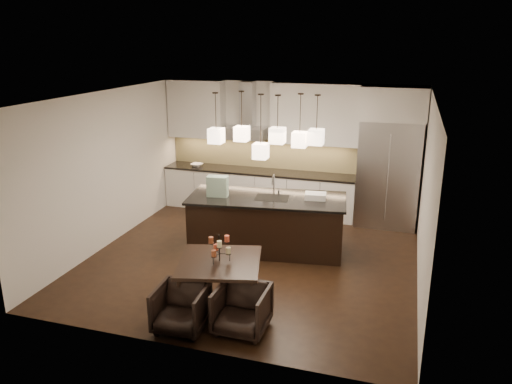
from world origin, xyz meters
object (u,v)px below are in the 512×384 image
(refrigerator, at_px, (388,174))
(dining_table, at_px, (220,282))
(island_body, at_px, (267,224))
(armchair_right, at_px, (242,309))
(armchair_left, at_px, (181,308))

(refrigerator, distance_m, dining_table, 4.56)
(island_body, distance_m, dining_table, 2.09)
(dining_table, bearing_deg, refrigerator, 48.52)
(refrigerator, xyz_separation_m, island_body, (-1.98, -1.91, -0.60))
(dining_table, distance_m, armchair_right, 0.77)
(armchair_right, bearing_deg, armchair_left, -165.18)
(island_body, relative_size, armchair_right, 3.91)
(armchair_left, bearing_deg, dining_table, 68.38)
(refrigerator, height_order, armchair_right, refrigerator)
(island_body, relative_size, dining_table, 2.38)
(island_body, height_order, dining_table, island_body)
(armchair_left, bearing_deg, refrigerator, 60.74)
(island_body, bearing_deg, refrigerator, 36.41)
(dining_table, height_order, armchair_left, dining_table)
(refrigerator, relative_size, armchair_right, 3.14)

